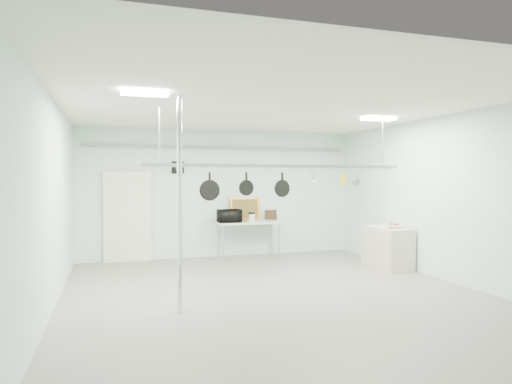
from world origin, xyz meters
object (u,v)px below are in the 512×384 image
object	(u,v)px
prep_table	(248,224)
pot_rack	(280,164)
coffee_canister	(252,218)
fruit_bowl	(394,226)
microwave	(229,216)
skillet_right	(282,185)
skillet_left	(210,187)
chrome_pole	(180,204)
skillet_mid	(246,184)
side_cabinet	(387,248)

from	to	relation	value
prep_table	pot_rack	distance (m)	3.61
coffee_canister	fruit_bowl	world-z (taller)	coffee_canister
microwave	skillet_right	distance (m)	3.31
pot_rack	skillet_left	size ratio (longest dim) A/B	9.83
coffee_canister	skillet_right	distance (m)	3.31
fruit_bowl	skillet_right	size ratio (longest dim) A/B	0.78
chrome_pole	fruit_bowl	size ratio (longest dim) A/B	9.39
chrome_pole	skillet_mid	size ratio (longest dim) A/B	8.17
coffee_canister	skillet_mid	xyz separation A→B (m)	(-1.07, -3.17, 0.89)
prep_table	microwave	size ratio (longest dim) A/B	2.83
chrome_pole	side_cabinet	world-z (taller)	chrome_pole
chrome_pole	side_cabinet	distance (m)	5.37
skillet_mid	skillet_right	size ratio (longest dim) A/B	0.90
prep_table	coffee_canister	world-z (taller)	coffee_canister
side_cabinet	skillet_left	bearing A→B (deg)	-165.38
pot_rack	skillet_left	bearing A→B (deg)	180.00
prep_table	coffee_canister	bearing A→B (deg)	-70.05
skillet_left	chrome_pole	bearing A→B (deg)	-126.89
microwave	coffee_canister	size ratio (longest dim) A/B	2.87
coffee_canister	skillet_mid	bearing A→B (deg)	-108.64
chrome_pole	skillet_left	xyz separation A→B (m)	(0.63, 0.90, 0.24)
pot_rack	skillet_mid	xyz separation A→B (m)	(-0.62, 0.00, -0.34)
chrome_pole	side_cabinet	xyz separation A→B (m)	(4.85, 2.00, -1.15)
fruit_bowl	skillet_left	xyz separation A→B (m)	(-4.24, -0.88, 0.90)
microwave	skillet_mid	bearing A→B (deg)	82.04
microwave	coffee_canister	bearing A→B (deg)	177.26
fruit_bowl	skillet_mid	bearing A→B (deg)	-166.28
skillet_left	skillet_mid	bearing A→B (deg)	-1.77
chrome_pole	fruit_bowl	bearing A→B (deg)	20.03
prep_table	fruit_bowl	world-z (taller)	fruit_bowl
side_cabinet	microwave	bearing A→B (deg)	145.57
skillet_right	microwave	bearing A→B (deg)	83.90
coffee_canister	fruit_bowl	size ratio (longest dim) A/B	0.58
pot_rack	skillet_right	bearing A→B (deg)	0.00
prep_table	skillet_right	distance (m)	3.48
skillet_mid	coffee_canister	bearing A→B (deg)	64.27
prep_table	skillet_mid	xyz separation A→B (m)	(-1.02, -3.30, 1.06)
prep_table	side_cabinet	bearing A→B (deg)	-40.79
coffee_canister	fruit_bowl	xyz separation A→B (m)	(2.53, -2.29, -0.06)
microwave	skillet_left	bearing A→B (deg)	71.20
pot_rack	skillet_right	size ratio (longest dim) A/B	11.04
fruit_bowl	skillet_mid	xyz separation A→B (m)	(-3.60, -0.88, 0.95)
prep_table	skillet_right	xyz separation A→B (m)	(-0.35, -3.30, 1.04)
prep_table	skillet_right	bearing A→B (deg)	-96.10
prep_table	fruit_bowl	size ratio (longest dim) A/B	4.69
skillet_left	skillet_mid	size ratio (longest dim) A/B	1.25
prep_table	side_cabinet	xyz separation A→B (m)	(2.55, -2.20, -0.38)
microwave	skillet_right	world-z (taller)	skillet_right
chrome_pole	prep_table	distance (m)	4.85
prep_table	skillet_left	xyz separation A→B (m)	(-1.67, -3.30, 1.01)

